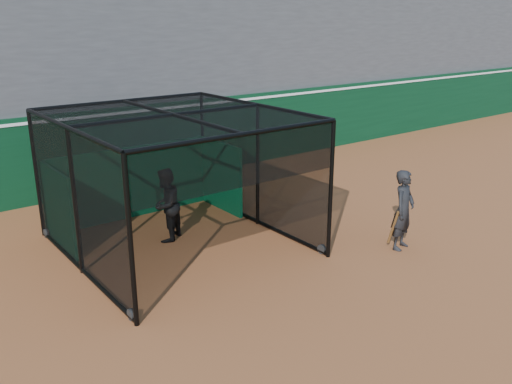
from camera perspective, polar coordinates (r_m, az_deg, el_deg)
ground at (r=10.54m, az=2.32°, el=-10.98°), size 120.00×120.00×0.00m
outfield_wall at (r=17.09m, az=-16.20°, el=4.34°), size 50.00×0.50×2.50m
grandstand at (r=20.24m, az=-21.14°, el=15.03°), size 50.00×7.85×8.95m
batting_cage at (r=12.36m, az=-8.41°, el=0.99°), size 4.73×5.24×3.08m
batter at (r=12.92m, az=-9.47°, el=-1.36°), size 1.09×1.04×1.76m
on_deck_player at (r=12.72m, az=15.24°, el=-1.85°), size 0.77×0.61×1.86m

